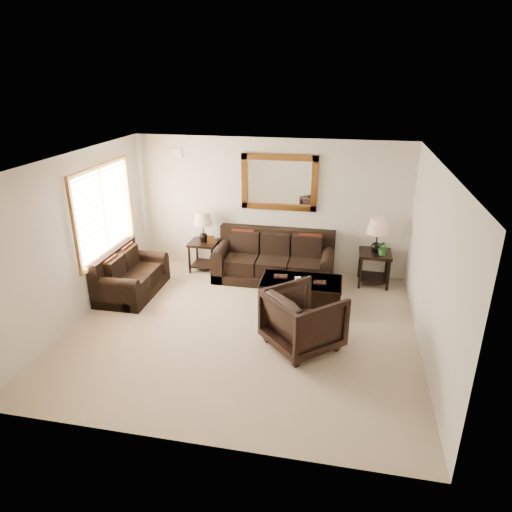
% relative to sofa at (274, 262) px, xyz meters
% --- Properties ---
extents(room, '(5.51, 5.01, 2.71)m').
position_rel_sofa_xyz_m(room, '(-0.19, -2.04, 1.01)').
color(room, tan).
rests_on(room, ground).
extents(window, '(0.07, 1.96, 1.66)m').
position_rel_sofa_xyz_m(window, '(-2.89, -1.14, 1.21)').
color(window, white).
rests_on(window, room).
extents(mirror, '(1.50, 0.06, 1.10)m').
position_rel_sofa_xyz_m(mirror, '(0.00, 0.42, 1.51)').
color(mirror, '#45230D').
rests_on(mirror, room).
extents(air_vent, '(0.25, 0.02, 0.18)m').
position_rel_sofa_xyz_m(air_vent, '(-2.09, 0.44, 2.01)').
color(air_vent, '#999999').
rests_on(air_vent, room).
extents(sofa, '(2.32, 1.00, 0.95)m').
position_rel_sofa_xyz_m(sofa, '(0.00, 0.00, 0.00)').
color(sofa, black).
rests_on(sofa, room).
extents(loveseat, '(0.89, 1.49, 0.84)m').
position_rel_sofa_xyz_m(loveseat, '(-2.54, -1.19, -0.04)').
color(loveseat, black).
rests_on(loveseat, room).
extents(end_table_left, '(0.57, 0.57, 1.25)m').
position_rel_sofa_xyz_m(end_table_left, '(-1.49, 0.13, 0.47)').
color(end_table_left, black).
rests_on(end_table_left, room).
extents(end_table_right, '(0.61, 0.61, 1.33)m').
position_rel_sofa_xyz_m(end_table_right, '(1.93, 0.11, 0.52)').
color(end_table_right, black).
rests_on(end_table_right, room).
extents(coffee_table, '(1.41, 0.77, 0.60)m').
position_rel_sofa_xyz_m(coffee_table, '(0.65, -1.04, -0.05)').
color(coffee_table, black).
rests_on(coffee_table, room).
extents(armchair, '(1.32, 1.32, 0.99)m').
position_rel_sofa_xyz_m(armchair, '(0.81, -2.34, 0.15)').
color(armchair, black).
rests_on(armchair, floor).
extents(potted_plant, '(0.29, 0.31, 0.23)m').
position_rel_sofa_xyz_m(potted_plant, '(2.06, 0.00, 0.43)').
color(potted_plant, '#1F511C').
rests_on(potted_plant, end_table_right).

